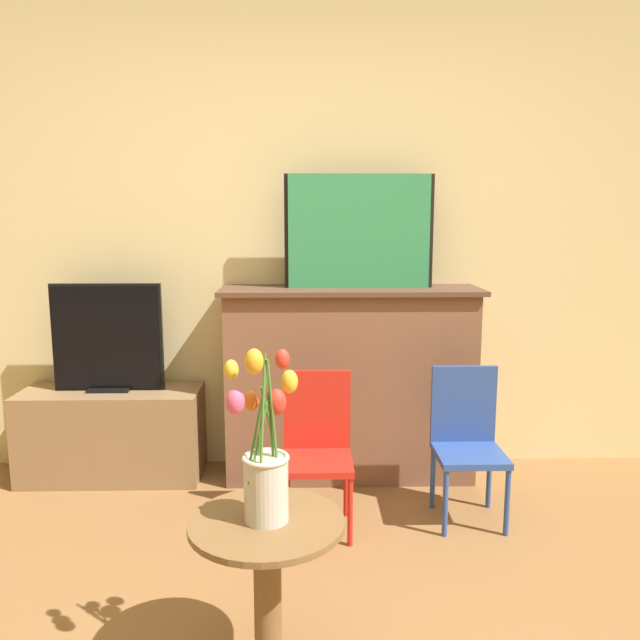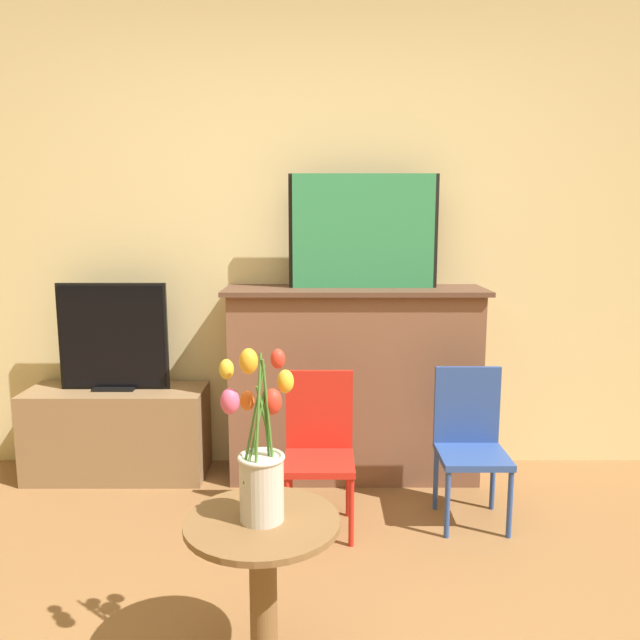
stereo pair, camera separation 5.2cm
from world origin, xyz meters
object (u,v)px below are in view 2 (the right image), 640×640
vase_tulips (259,462)px  chair_blue (468,437)px  chair_red (318,443)px  painting (362,231)px  tv_monitor (111,338)px

vase_tulips → chair_blue: bearing=50.7°
chair_red → painting: bearing=68.4°
chair_red → chair_blue: size_ratio=1.00×
painting → chair_blue: size_ratio=1.10×
painting → vase_tulips: size_ratio=1.47×
tv_monitor → painting: bearing=0.7°
vase_tulips → painting: bearing=75.8°
chair_red → vase_tulips: (-0.17, -1.00, 0.31)m
tv_monitor → chair_red: tv_monitor is taller
vase_tulips → tv_monitor: bearing=121.0°
painting → tv_monitor: size_ratio=1.34×
painting → tv_monitor: 1.45m
chair_blue → tv_monitor: bearing=164.8°
tv_monitor → vase_tulips: (0.94, -1.56, -0.06)m
chair_red → vase_tulips: size_ratio=1.34×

